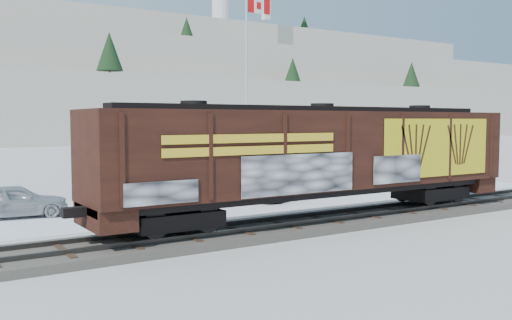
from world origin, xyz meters
TOP-DOWN VIEW (x-y plane):
  - ground at (0.00, 0.00)m, footprint 500.00×500.00m
  - rail_track at (0.00, 0.00)m, footprint 50.00×3.40m
  - parking_strip at (0.00, 7.50)m, footprint 40.00×8.00m
  - hopper_railcar at (0.04, -0.01)m, footprint 18.63×3.06m
  - flagpole at (5.58, 14.27)m, footprint 2.30×0.90m
  - car_silver at (-9.82, 8.32)m, footprint 4.40×2.23m
  - car_white at (3.32, 7.58)m, footprint 5.26×3.60m
  - car_dark at (2.77, 6.63)m, footprint 4.67×3.28m

SIDE VIEW (x-z plane):
  - ground at x=0.00m, z-range 0.00..0.00m
  - parking_strip at x=0.00m, z-range 0.00..0.03m
  - rail_track at x=0.00m, z-range -0.07..0.36m
  - car_dark at x=2.77m, z-range 0.03..1.28m
  - car_silver at x=-9.82m, z-range 0.03..1.47m
  - car_white at x=3.32m, z-range 0.03..1.67m
  - hopper_railcar at x=0.04m, z-range 0.69..4.97m
  - flagpole at x=5.58m, z-range -1.55..10.78m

